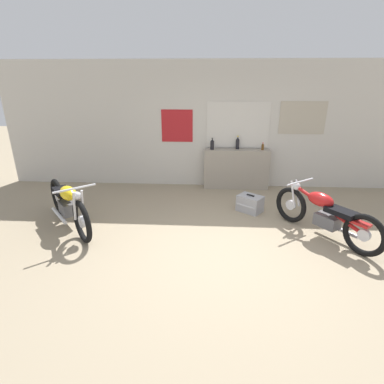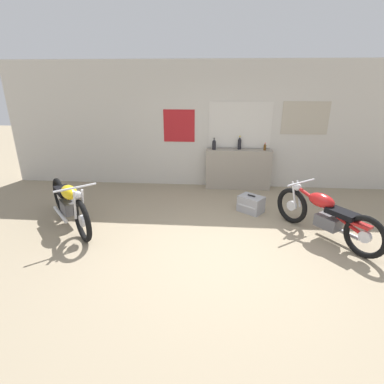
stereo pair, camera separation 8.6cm
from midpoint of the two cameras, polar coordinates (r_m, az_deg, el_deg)
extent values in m
plane|color=gray|center=(4.50, 5.54, -11.60)|extent=(24.00, 24.00, 0.00)
cube|color=beige|center=(6.94, 5.11, 12.39)|extent=(10.00, 0.06, 2.80)
cube|color=silver|center=(6.92, 8.37, 12.52)|extent=(1.33, 0.01, 0.95)
cube|color=beige|center=(6.92, 8.37, 12.51)|extent=(1.39, 0.01, 1.01)
cube|color=#B2A893|center=(7.15, 20.00, 13.14)|extent=(1.00, 0.01, 0.70)
cube|color=#B21E23|center=(6.94, -3.23, 12.45)|extent=(0.71, 0.01, 0.72)
cube|color=gray|center=(6.98, 8.05, 4.37)|extent=(1.47, 0.28, 0.91)
cylinder|color=black|center=(6.80, 3.49, 8.86)|extent=(0.08, 0.08, 0.19)
cone|color=black|center=(6.78, 3.51, 9.86)|extent=(0.07, 0.07, 0.05)
cylinder|color=black|center=(6.77, 3.52, 10.16)|extent=(0.03, 0.03, 0.02)
cylinder|color=black|center=(6.90, 8.30, 8.98)|extent=(0.08, 0.08, 0.22)
cone|color=black|center=(6.87, 8.36, 10.10)|extent=(0.07, 0.07, 0.06)
cylinder|color=gold|center=(6.86, 8.38, 10.45)|extent=(0.03, 0.03, 0.02)
cylinder|color=#5B3814|center=(6.92, 12.96, 8.30)|extent=(0.06, 0.06, 0.12)
cone|color=#5B3814|center=(6.90, 13.01, 8.91)|extent=(0.05, 0.05, 0.03)
cylinder|color=red|center=(6.90, 13.02, 9.10)|extent=(0.02, 0.02, 0.01)
torus|color=black|center=(4.94, -20.68, -5.33)|extent=(0.51, 0.57, 0.68)
cylinder|color=silver|center=(4.94, -20.68, -5.33)|extent=(0.17, 0.18, 0.19)
torus|color=black|center=(6.13, -24.55, -0.83)|extent=(0.51, 0.57, 0.68)
cylinder|color=silver|center=(6.13, -24.55, -0.83)|extent=(0.17, 0.18, 0.19)
cube|color=#4C4C51|center=(5.60, -22.99, -2.78)|extent=(0.41, 0.42, 0.21)
cylinder|color=yellow|center=(5.52, -23.29, -0.80)|extent=(0.84, 0.95, 0.43)
ellipsoid|color=yellow|center=(5.33, -22.96, -0.20)|extent=(0.48, 0.50, 0.22)
cube|color=black|center=(5.69, -23.88, 0.11)|extent=(0.48, 0.50, 0.08)
cube|color=yellow|center=(6.01, -24.59, 0.41)|extent=(0.28, 0.29, 0.04)
cylinder|color=silver|center=(4.91, -20.63, -2.21)|extent=(0.13, 0.15, 0.50)
cylinder|color=silver|center=(4.88, -21.96, -2.53)|extent=(0.13, 0.15, 0.50)
cylinder|color=silver|center=(4.87, -21.91, 0.63)|extent=(0.50, 0.45, 0.03)
sphere|color=silver|center=(4.85, -21.55, -0.67)|extent=(0.13, 0.13, 0.13)
cylinder|color=silver|center=(5.70, -24.40, -4.05)|extent=(0.53, 0.59, 0.06)
torus|color=black|center=(5.55, 17.87, -2.35)|extent=(0.44, 0.56, 0.63)
cylinder|color=silver|center=(5.55, 17.87, -2.35)|extent=(0.15, 0.18, 0.18)
torus|color=black|center=(4.93, 29.52, -7.17)|extent=(0.44, 0.56, 0.63)
cylinder|color=silver|center=(4.93, 29.52, -7.17)|extent=(0.15, 0.18, 0.18)
cube|color=#4C4C51|center=(5.18, 23.89, -5.04)|extent=(0.39, 0.42, 0.19)
cylinder|color=#B21919|center=(5.11, 24.20, -3.11)|extent=(0.75, 0.99, 0.40)
ellipsoid|color=#B21919|center=(5.15, 22.84, -1.31)|extent=(0.46, 0.50, 0.22)
cube|color=black|center=(5.01, 26.09, -3.45)|extent=(0.46, 0.50, 0.08)
cube|color=#B21919|center=(4.90, 29.04, -5.28)|extent=(0.27, 0.29, 0.04)
cylinder|color=silver|center=(5.39, 18.25, -0.42)|extent=(0.12, 0.15, 0.46)
cylinder|color=silver|center=(5.48, 19.06, -0.17)|extent=(0.12, 0.15, 0.46)
cylinder|color=silver|center=(5.32, 19.48, 1.84)|extent=(0.54, 0.40, 0.03)
sphere|color=silver|center=(5.38, 18.86, 1.01)|extent=(0.13, 0.13, 0.13)
cylinder|color=silver|center=(5.31, 25.35, -6.21)|extent=(0.48, 0.62, 0.06)
cube|color=#9E9EA3|center=(5.84, 10.56, -2.18)|extent=(0.54, 0.52, 0.31)
cube|color=silver|center=(5.72, 9.74, -2.67)|extent=(0.31, 0.23, 0.02)
cube|color=black|center=(5.78, 10.67, -0.61)|extent=(0.14, 0.11, 0.02)
camera|label=1|loc=(0.04, -90.52, -0.20)|focal=28.00mm
camera|label=2|loc=(0.04, 89.48, 0.20)|focal=28.00mm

